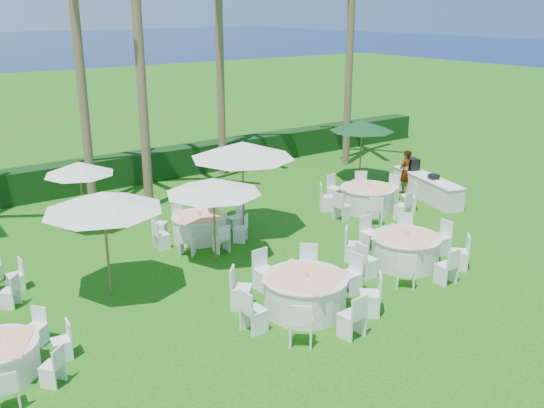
{
  "coord_description": "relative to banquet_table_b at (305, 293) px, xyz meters",
  "views": [
    {
      "loc": [
        -8.09,
        -10.63,
        6.85
      ],
      "look_at": [
        1.82,
        3.15,
        1.3
      ],
      "focal_mm": 40.0,
      "sensor_mm": 36.0,
      "label": 1
    }
  ],
  "objects": [
    {
      "name": "umbrella_c",
      "position": [
        -2.37,
        8.3,
        1.61
      ],
      "size": [
        2.18,
        2.18,
        2.27
      ],
      "color": "brown",
      "rests_on": "ground"
    },
    {
      "name": "palm_e",
      "position": [
        10.27,
        9.86,
        4.47
      ],
      "size": [
        4.36,
        4.27,
        8.95
      ],
      "color": "brown",
      "rests_on": "ground"
    },
    {
      "name": "umbrella_green",
      "position": [
        8.95,
        7.55,
        1.81
      ],
      "size": [
        2.62,
        2.62,
        2.49
      ],
      "color": "brown",
      "rests_on": "ground"
    },
    {
      "name": "palm_c",
      "position": [
        0.34,
        9.32,
        5.57
      ],
      "size": [
        4.33,
        4.31,
        11.11
      ],
      "color": "brown",
      "rests_on": "ground"
    },
    {
      "name": "ground",
      "position": [
        -0.03,
        0.66,
        -0.46
      ],
      "size": [
        120.0,
        120.0,
        0.0
      ],
      "primitive_type": "plane",
      "color": "#12530E",
      "rests_on": "ground"
    },
    {
      "name": "umbrella_a",
      "position": [
        -3.4,
        3.47,
        1.99
      ],
      "size": [
        2.9,
        2.9,
        2.69
      ],
      "color": "brown",
      "rests_on": "ground"
    },
    {
      "name": "palm_d",
      "position": [
        4.88,
        11.73,
        4.14
      ],
      "size": [
        4.16,
        4.4,
        8.31
      ],
      "color": "brown",
      "rests_on": "ground"
    },
    {
      "name": "banquet_table_c",
      "position": [
        3.95,
        0.49,
        -0.02
      ],
      "size": [
        3.35,
        3.35,
        1.01
      ],
      "color": "silver",
      "rests_on": "ground"
    },
    {
      "name": "hedge",
      "position": [
        -0.03,
        12.66,
        0.14
      ],
      "size": [
        34.0,
        1.0,
        1.2
      ],
      "primitive_type": "cube",
      "color": "black",
      "rests_on": "ground"
    },
    {
      "name": "buffet_table",
      "position": [
        9.24,
        4.27,
        -0.01
      ],
      "size": [
        1.69,
        3.69,
        1.29
      ],
      "color": "silver",
      "rests_on": "ground"
    },
    {
      "name": "banquet_table_e",
      "position": [
        0.27,
        5.52,
        -0.07
      ],
      "size": [
        2.97,
        2.97,
        0.91
      ],
      "color": "silver",
      "rests_on": "ground"
    },
    {
      "name": "palm_b",
      "position": [
        -1.17,
        10.88,
        4.46
      ],
      "size": [
        4.29,
        4.34,
        8.94
      ],
      "color": "brown",
      "rests_on": "ground"
    },
    {
      "name": "banquet_table_b",
      "position": [
        0.0,
        0.0,
        0.0
      ],
      "size": [
        3.51,
        3.51,
        1.05
      ],
      "color": "silver",
      "rests_on": "ground"
    },
    {
      "name": "umbrella_d",
      "position": [
        1.7,
        5.23,
        2.22
      ],
      "size": [
        3.25,
        3.25,
        2.94
      ],
      "color": "brown",
      "rests_on": "ground"
    },
    {
      "name": "banquet_table_f",
      "position": [
        6.45,
        4.53,
        -0.02
      ],
      "size": [
        3.38,
        3.38,
        1.01
      ],
      "color": "silver",
      "rests_on": "ground"
    },
    {
      "name": "umbrella_b",
      "position": [
        -0.2,
        3.78,
        1.75
      ],
      "size": [
        2.68,
        2.68,
        2.43
      ],
      "color": "brown",
      "rests_on": "ground"
    },
    {
      "name": "staff_person",
      "position": [
        9.11,
        5.25,
        0.37
      ],
      "size": [
        0.67,
        0.5,
        1.66
      ],
      "primitive_type": "imported",
      "rotation": [
        0.0,
        0.0,
        3.32
      ],
      "color": "gray",
      "rests_on": "ground"
    }
  ]
}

